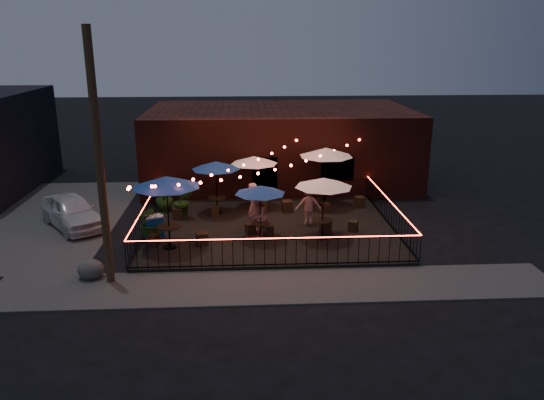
{
  "coord_description": "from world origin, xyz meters",
  "views": [
    {
      "loc": [
        -1.04,
        -18.58,
        7.61
      ],
      "look_at": [
        0.12,
        2.06,
        1.28
      ],
      "focal_mm": 35.0,
      "sensor_mm": 36.0,
      "label": 1
    }
  ],
  "objects_px": {
    "cafe_table_0": "(166,183)",
    "cafe_table_1": "(216,166)",
    "cafe_table_4": "(324,183)",
    "boulder": "(91,269)",
    "cafe_table_2": "(260,190)",
    "cooler": "(155,226)",
    "utility_pole": "(99,162)",
    "cafe_table_5": "(326,153)",
    "cafe_table_3": "(254,161)"
  },
  "relations": [
    {
      "from": "cafe_table_4",
      "to": "boulder",
      "type": "relative_size",
      "value": 2.75
    },
    {
      "from": "utility_pole",
      "to": "cooler",
      "type": "distance_m",
      "value": 5.07
    },
    {
      "from": "utility_pole",
      "to": "cafe_table_5",
      "type": "height_order",
      "value": "utility_pole"
    },
    {
      "from": "cafe_table_2",
      "to": "boulder",
      "type": "height_order",
      "value": "cafe_table_2"
    },
    {
      "from": "cafe_table_1",
      "to": "cafe_table_5",
      "type": "bearing_deg",
      "value": 9.73
    },
    {
      "from": "cafe_table_0",
      "to": "cafe_table_4",
      "type": "xyz_separation_m",
      "value": [
        5.79,
        0.64,
        -0.28
      ]
    },
    {
      "from": "utility_pole",
      "to": "cafe_table_4",
      "type": "bearing_deg",
      "value": 23.17
    },
    {
      "from": "utility_pole",
      "to": "cafe_table_3",
      "type": "xyz_separation_m",
      "value": [
        4.86,
        7.4,
        -1.68
      ]
    },
    {
      "from": "cafe_table_2",
      "to": "cafe_table_5",
      "type": "height_order",
      "value": "cafe_table_5"
    },
    {
      "from": "cafe_table_4",
      "to": "cooler",
      "type": "bearing_deg",
      "value": 175.73
    },
    {
      "from": "boulder",
      "to": "cafe_table_3",
      "type": "bearing_deg",
      "value": 52.05
    },
    {
      "from": "cafe_table_1",
      "to": "cafe_table_3",
      "type": "height_order",
      "value": "cafe_table_3"
    },
    {
      "from": "utility_pole",
      "to": "cooler",
      "type": "xyz_separation_m",
      "value": [
        0.9,
        3.65,
        -3.4
      ]
    },
    {
      "from": "cafe_table_3",
      "to": "cafe_table_4",
      "type": "relative_size",
      "value": 0.99
    },
    {
      "from": "cafe_table_2",
      "to": "cafe_table_5",
      "type": "xyz_separation_m",
      "value": [
        3.14,
        4.16,
        0.53
      ]
    },
    {
      "from": "cafe_table_4",
      "to": "cooler",
      "type": "height_order",
      "value": "cafe_table_4"
    },
    {
      "from": "cafe_table_0",
      "to": "cafe_table_1",
      "type": "height_order",
      "value": "cafe_table_0"
    },
    {
      "from": "utility_pole",
      "to": "cooler",
      "type": "relative_size",
      "value": 8.99
    },
    {
      "from": "cafe_table_0",
      "to": "cafe_table_1",
      "type": "relative_size",
      "value": 1.31
    },
    {
      "from": "cafe_table_4",
      "to": "boulder",
      "type": "height_order",
      "value": "cafe_table_4"
    },
    {
      "from": "cafe_table_1",
      "to": "cafe_table_4",
      "type": "relative_size",
      "value": 0.97
    },
    {
      "from": "cafe_table_4",
      "to": "boulder",
      "type": "distance_m",
      "value": 8.82
    },
    {
      "from": "cafe_table_2",
      "to": "cafe_table_1",
      "type": "bearing_deg",
      "value": 118.67
    },
    {
      "from": "cafe_table_2",
      "to": "boulder",
      "type": "relative_size",
      "value": 2.55
    },
    {
      "from": "utility_pole",
      "to": "cafe_table_5",
      "type": "relative_size",
      "value": 2.49
    },
    {
      "from": "cafe_table_0",
      "to": "cooler",
      "type": "xyz_separation_m",
      "value": [
        -0.7,
        1.12,
        -2.05
      ]
    },
    {
      "from": "cafe_table_5",
      "to": "cooler",
      "type": "xyz_separation_m",
      "value": [
        -7.23,
        -3.75,
        -2.04
      ]
    },
    {
      "from": "cafe_table_5",
      "to": "boulder",
      "type": "height_order",
      "value": "cafe_table_5"
    },
    {
      "from": "cafe_table_2",
      "to": "cafe_table_0",
      "type": "bearing_deg",
      "value": -168.1
    },
    {
      "from": "cafe_table_0",
      "to": "cafe_table_5",
      "type": "xyz_separation_m",
      "value": [
        6.53,
        4.87,
        -0.02
      ]
    },
    {
      "from": "utility_pole",
      "to": "cafe_table_4",
      "type": "height_order",
      "value": "utility_pole"
    },
    {
      "from": "cafe_table_2",
      "to": "cooler",
      "type": "distance_m",
      "value": 4.38
    },
    {
      "from": "cafe_table_0",
      "to": "cafe_table_2",
      "type": "height_order",
      "value": "cafe_table_0"
    },
    {
      "from": "cooler",
      "to": "cafe_table_2",
      "type": "bearing_deg",
      "value": -21.23
    },
    {
      "from": "utility_pole",
      "to": "cafe_table_2",
      "type": "distance_m",
      "value": 6.24
    },
    {
      "from": "utility_pole",
      "to": "cooler",
      "type": "height_order",
      "value": "utility_pole"
    },
    {
      "from": "cafe_table_4",
      "to": "cooler",
      "type": "relative_size",
      "value": 2.73
    },
    {
      "from": "cafe_table_0",
      "to": "boulder",
      "type": "xyz_separation_m",
      "value": [
        -2.29,
        -2.25,
        -2.31
      ]
    },
    {
      "from": "cafe_table_2",
      "to": "utility_pole",
      "type": "bearing_deg",
      "value": -147.0
    },
    {
      "from": "cafe_table_5",
      "to": "cooler",
      "type": "distance_m",
      "value": 8.4
    },
    {
      "from": "cafe_table_2",
      "to": "cafe_table_4",
      "type": "height_order",
      "value": "cafe_table_4"
    },
    {
      "from": "utility_pole",
      "to": "cafe_table_3",
      "type": "height_order",
      "value": "utility_pole"
    },
    {
      "from": "utility_pole",
      "to": "boulder",
      "type": "height_order",
      "value": "utility_pole"
    },
    {
      "from": "cafe_table_0",
      "to": "boulder",
      "type": "distance_m",
      "value": 3.96
    },
    {
      "from": "cafe_table_5",
      "to": "utility_pole",
      "type": "bearing_deg",
      "value": -137.7
    },
    {
      "from": "cafe_table_4",
      "to": "cooler",
      "type": "xyz_separation_m",
      "value": [
        -6.49,
        0.48,
        -1.77
      ]
    },
    {
      "from": "cafe_table_2",
      "to": "cooler",
      "type": "xyz_separation_m",
      "value": [
        -4.09,
        0.41,
        -1.51
      ]
    },
    {
      "from": "cafe_table_0",
      "to": "cafe_table_3",
      "type": "distance_m",
      "value": 5.88
    },
    {
      "from": "cafe_table_0",
      "to": "cafe_table_3",
      "type": "relative_size",
      "value": 1.28
    },
    {
      "from": "cafe_table_4",
      "to": "cafe_table_5",
      "type": "distance_m",
      "value": 4.31
    }
  ]
}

